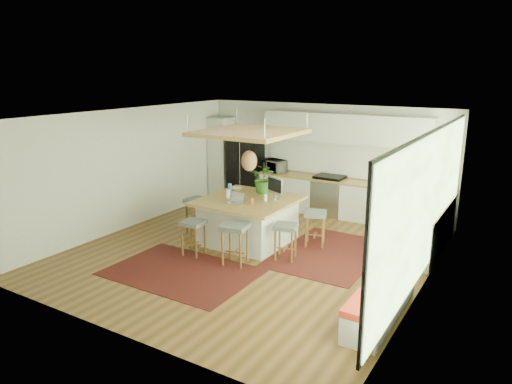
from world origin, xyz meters
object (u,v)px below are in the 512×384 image
Objects in this scene: fridge at (246,168)px; stool_right_back at (315,229)px; island at (249,220)px; island_plant at (264,182)px; stool_near_right at (235,246)px; stool_near_left at (193,238)px; stool_right_front at (285,242)px; microwave at (275,164)px; laptop at (235,198)px; stool_left_side at (198,217)px; monitor at (275,187)px.

stool_right_back is at bearing -40.69° from fridge.
island_plant reaches higher than island.
stool_near_right is at bearing -65.29° from fridge.
stool_near_right reaches higher than stool_near_left.
stool_right_front is 3.80m from microwave.
stool_right_front is at bearing -42.17° from microwave.
microwave is at bearing 108.73° from stool_near_right.
stool_near_right is 2.47× the size of laptop.
stool_right_back is 0.95× the size of stool_left_side.
laptop reaches higher than stool_left_side.
island_plant is at bearing 91.15° from laptop.
fridge is at bearing 107.93° from stool_near_left.
stool_right_back is at bearing 43.12° from stool_near_left.
island_plant is (1.81, -2.11, 0.26)m from fridge.
island is 1.21m from stool_right_front.
stool_right_back is 1.51m from island_plant.
island is 3.69× the size of monitor.
stool_near_left is 1.94m from monitor.
monitor is 0.57m from island_plant.
island is at bearing 66.32° from stool_near_left.
fridge is 3.51× the size of monitor.
stool_right_back is at bearing 42.91° from monitor.
stool_right_front is 1.09× the size of island_plant.
island is at bearing 89.30° from laptop.
island_plant reaches higher than monitor.
island is 3.26× the size of microwave.
stool_right_front is 1.26m from monitor.
island is 1.23m from stool_near_right.
fridge is 3.35m from monitor.
microwave reaches higher than island.
stool_right_back is at bearing 62.60° from stool_near_right.
laptop is at bearing -16.60° from stool_left_side.
stool_near_right is at bearing -69.66° from island.
fridge reaches higher than monitor.
fridge is 2.29× the size of stool_left_side.
island is at bearing 2.84° from stool_left_side.
monitor is at bearing 131.63° from stool_right_front.
stool_right_back is at bearing -29.70° from microwave.
island_plant is at bearing 135.90° from stool_right_front.
stool_right_back is 1.28× the size of microwave.
laptop is 0.88m from monitor.
stool_right_front is (1.63, 0.73, 0.00)m from stool_near_left.
island_plant reaches higher than microwave.
fridge is at bearing 124.11° from laptop.
stool_near_left is at bearing -113.68° from island.
island_plant is (0.55, 1.78, 0.83)m from stool_near_left.
island_plant is at bearing -51.12° from microwave.
fridge reaches higher than stool_right_front.
monitor reaches higher than stool_right_back.
fridge is at bearing -165.64° from microwave.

